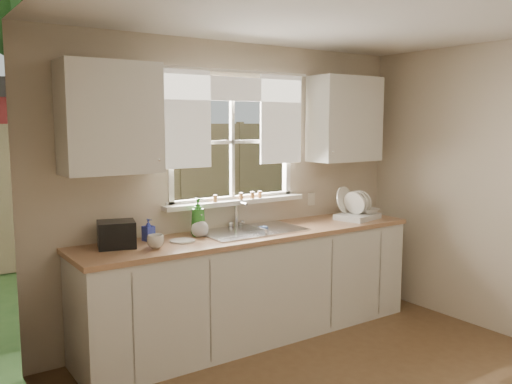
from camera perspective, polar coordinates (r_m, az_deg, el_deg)
room_walls at (r=3.21m, az=17.60°, el=-3.47°), size 3.62×4.02×2.50m
window at (r=4.73m, az=-2.41°, el=3.29°), size 1.38×0.16×1.06m
curtains at (r=4.67m, az=-2.10°, el=8.74°), size 1.50×0.03×0.81m
base_cabinets at (r=4.66m, az=-0.21°, el=-9.96°), size 3.00×0.62×0.87m
countertop at (r=4.54m, az=-0.21°, el=-4.47°), size 3.04×0.65×0.04m
upper_cabinet_left at (r=4.05m, az=-15.11°, el=7.52°), size 0.70×0.33×0.80m
upper_cabinet_right at (r=5.28m, az=9.34°, el=7.58°), size 0.70×0.33×0.80m
wall_outlet at (r=5.27m, az=5.84°, el=-0.75°), size 0.08×0.01×0.12m
sill_jars at (r=4.74m, az=-1.43°, el=-0.42°), size 0.50×0.04×0.06m
backyard at (r=10.98m, az=-18.44°, el=15.58°), size 20.00×10.00×6.13m
sink at (r=4.58m, az=-0.44°, el=-5.04°), size 0.88×0.52×0.40m
dish_rack at (r=5.21m, az=10.52°, el=-2.03°), size 0.45×0.38×0.30m
bowl at (r=5.26m, az=11.76°, el=-1.94°), size 0.22×0.22×0.05m
soap_bottle_a at (r=4.38m, az=-6.12°, el=-2.64°), size 0.15×0.15×0.31m
soap_bottle_b at (r=4.27m, az=-11.26°, el=-3.93°), size 0.10×0.10×0.17m
soap_bottle_c at (r=4.37m, az=-5.93°, el=-3.51°), size 0.15×0.15×0.18m
saucer at (r=4.21m, az=-7.75°, el=-5.11°), size 0.19×0.19×0.01m
cup at (r=4.02m, az=-10.53°, el=-5.14°), size 0.15×0.15×0.10m
black_appliance at (r=4.10m, az=-14.48°, el=-4.33°), size 0.32×0.29×0.19m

